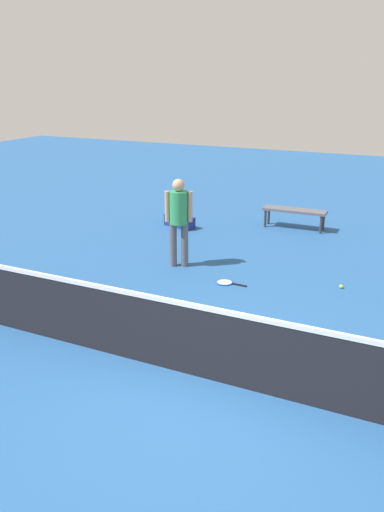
# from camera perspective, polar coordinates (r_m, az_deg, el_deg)

# --- Properties ---
(ground_plane) EXTENTS (40.00, 40.00, 0.00)m
(ground_plane) POSITION_cam_1_polar(r_m,az_deg,el_deg) (6.40, 2.31, -13.62)
(ground_plane) COLOR #265693
(court_net) EXTENTS (10.09, 0.09, 1.07)m
(court_net) POSITION_cam_1_polar(r_m,az_deg,el_deg) (6.14, 2.37, -9.70)
(court_net) COLOR #4C4C51
(court_net) RESTS_ON ground_plane
(player_near_side) EXTENTS (0.52, 0.44, 1.70)m
(player_near_side) POSITION_cam_1_polar(r_m,az_deg,el_deg) (9.64, -1.49, 4.53)
(player_near_side) COLOR #595960
(player_near_side) RESTS_ON ground_plane
(tennis_racket_near_player) EXTENTS (0.59, 0.33, 0.03)m
(tennis_racket_near_player) POSITION_cam_1_polar(r_m,az_deg,el_deg) (9.14, 3.78, -2.95)
(tennis_racket_near_player) COLOR blue
(tennis_racket_near_player) RESTS_ON ground_plane
(tennis_ball_midcourt) EXTENTS (0.07, 0.07, 0.07)m
(tennis_ball_midcourt) POSITION_cam_1_polar(r_m,az_deg,el_deg) (9.27, 16.28, -3.28)
(tennis_ball_midcourt) COLOR #C6E033
(tennis_ball_midcourt) RESTS_ON ground_plane
(courtside_bench) EXTENTS (1.51, 0.44, 0.48)m
(courtside_bench) POSITION_cam_1_polar(r_m,az_deg,el_deg) (12.51, 11.35, 4.85)
(courtside_bench) COLOR #595960
(courtside_bench) RESTS_ON ground_plane
(equipment_bag) EXTENTS (0.85, 0.50, 0.28)m
(equipment_bag) POSITION_cam_1_polar(r_m,az_deg,el_deg) (12.50, -1.52, 3.91)
(equipment_bag) COLOR navy
(equipment_bag) RESTS_ON ground_plane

